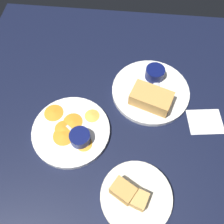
% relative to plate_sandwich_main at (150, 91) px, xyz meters
% --- Properties ---
extents(ground_plane, '(1.10, 1.10, 0.03)m').
position_rel_plate_sandwich_main_xyz_m(ground_plane, '(0.10, 0.13, -0.02)').
color(ground_plane, black).
extents(plate_sandwich_main, '(0.26, 0.26, 0.02)m').
position_rel_plate_sandwich_main_xyz_m(plate_sandwich_main, '(0.00, 0.00, 0.00)').
color(plate_sandwich_main, white).
rests_on(plate_sandwich_main, ground_plane).
extents(sandwich_half_near, '(0.15, 0.11, 0.05)m').
position_rel_plate_sandwich_main_xyz_m(sandwich_half_near, '(0.00, 0.05, 0.03)').
color(sandwich_half_near, tan).
rests_on(sandwich_half_near, plate_sandwich_main).
extents(ramekin_dark_sauce, '(0.07, 0.07, 0.04)m').
position_rel_plate_sandwich_main_xyz_m(ramekin_dark_sauce, '(-0.01, -0.06, 0.03)').
color(ramekin_dark_sauce, '#0C144C').
rests_on(ramekin_dark_sauce, plate_sandwich_main).
extents(spoon_by_dark_ramekin, '(0.04, 0.10, 0.01)m').
position_rel_plate_sandwich_main_xyz_m(spoon_by_dark_ramekin, '(-0.02, -0.01, 0.01)').
color(spoon_by_dark_ramekin, silver).
rests_on(spoon_by_dark_ramekin, plate_sandwich_main).
extents(plate_chips_companion, '(0.24, 0.24, 0.02)m').
position_rel_plate_sandwich_main_xyz_m(plate_chips_companion, '(0.24, 0.18, 0.00)').
color(plate_chips_companion, white).
rests_on(plate_chips_companion, ground_plane).
extents(ramekin_light_gravy, '(0.06, 0.06, 0.03)m').
position_rel_plate_sandwich_main_xyz_m(ramekin_light_gravy, '(0.21, 0.21, 0.03)').
color(ramekin_light_gravy, '#0C144C').
rests_on(ramekin_light_gravy, plate_chips_companion).
extents(spoon_by_gravy_ramekin, '(0.09, 0.07, 0.01)m').
position_rel_plate_sandwich_main_xyz_m(spoon_by_gravy_ramekin, '(0.20, 0.21, 0.01)').
color(spoon_by_gravy_ramekin, silver).
rests_on(spoon_by_gravy_ramekin, plate_chips_companion).
extents(plantain_chip_scatter, '(0.19, 0.17, 0.01)m').
position_rel_plate_sandwich_main_xyz_m(plantain_chip_scatter, '(0.25, 0.16, 0.01)').
color(plantain_chip_scatter, gold).
rests_on(plantain_chip_scatter, plate_chips_companion).
extents(bread_basket_rear, '(0.19, 0.19, 0.08)m').
position_rel_plate_sandwich_main_xyz_m(bread_basket_rear, '(0.04, 0.36, 0.01)').
color(bread_basket_rear, silver).
rests_on(bread_basket_rear, ground_plane).
extents(paper_napkin_folded, '(0.12, 0.10, 0.00)m').
position_rel_plate_sandwich_main_xyz_m(paper_napkin_folded, '(-0.18, 0.10, -0.01)').
color(paper_napkin_folded, white).
rests_on(paper_napkin_folded, ground_plane).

